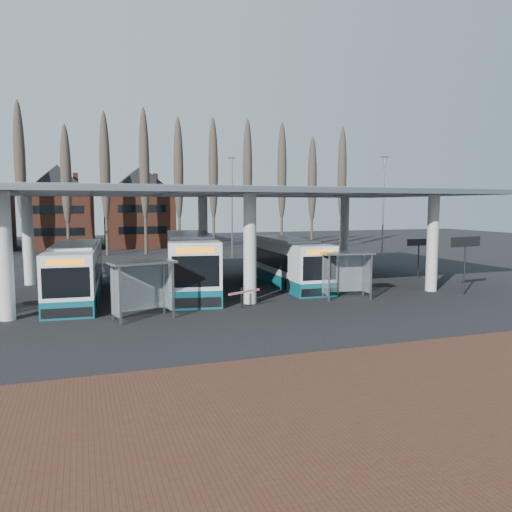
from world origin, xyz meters
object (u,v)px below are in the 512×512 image
object	(u,v)px
bus_1	(190,263)
bus_0	(77,272)
shelter_1	(142,277)
bus_2	(285,262)
shelter_2	(346,265)

from	to	relation	value
bus_1	bus_0	bearing A→B (deg)	-163.55
bus_1	shelter_1	distance (m)	8.47
bus_0	bus_2	distance (m)	13.55
shelter_2	bus_2	bearing A→B (deg)	109.62
shelter_1	shelter_2	xyz separation A→B (m)	(11.69, 1.37, -0.05)
bus_0	bus_1	distance (m)	6.89
bus_2	shelter_1	xyz separation A→B (m)	(-10.56, -7.67, 0.53)
bus_0	bus_2	world-z (taller)	bus_0
shelter_1	shelter_2	distance (m)	11.77
bus_0	bus_1	world-z (taller)	bus_1
bus_2	shelter_2	bearing A→B (deg)	-77.44
bus_0	shelter_2	world-z (taller)	bus_0
bus_1	shelter_2	xyz separation A→B (m)	(7.81, -6.15, 0.26)
bus_0	shelter_2	bearing A→B (deg)	-15.72
bus_0	shelter_2	size ratio (longest dim) A/B	3.76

